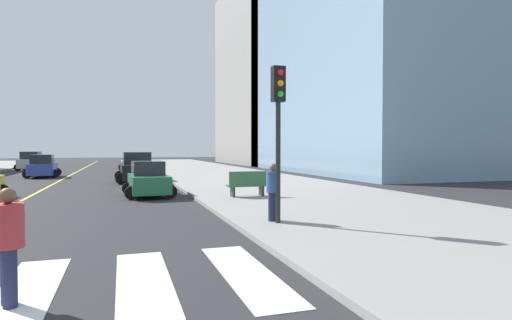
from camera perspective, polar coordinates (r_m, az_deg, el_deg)
name	(u,v)px	position (r m, az deg, el deg)	size (l,w,h in m)	color
sidewalk_kerb_east	(265,186)	(24.75, 1.26, -3.53)	(10.00, 120.00, 0.15)	gray
lane_divider_paint	(76,172)	(43.56, -23.25, -1.55)	(0.16, 80.00, 0.01)	yellow
parking_garage_concrete	(290,75)	(65.74, 4.58, 11.47)	(18.00, 24.00, 27.20)	gray
car_white_nearest	(130,163)	(46.34, -16.77, -0.35)	(2.36, 3.75, 1.67)	silver
car_black_second	(137,168)	(29.29, -15.86, -1.08)	(2.93, 4.60, 2.03)	black
car_silver_fifth	(32,161)	(50.21, -28.17, -0.18)	(2.80, 4.42, 1.95)	#B7B7BC
car_blue_sixth	(43,167)	(37.22, -26.98, -0.81)	(2.62, 4.10, 1.80)	#2D479E
car_green_seventh	(148,180)	(20.70, -14.41, -2.62)	(2.43, 3.79, 1.66)	#236B42
traffic_light_near_corner	(278,113)	(11.96, 3.05, 6.44)	(0.36, 0.41, 4.44)	black
park_bench	(248,184)	(18.59, -1.12, -3.31)	(1.81, 0.60, 1.12)	#33603D
pedestrian_crossing	(8,241)	(7.07, -30.57, -9.46)	(0.42, 0.42, 1.71)	#232847
pedestrian_waiting_east	(273,189)	(12.33, 2.36, -3.99)	(0.42, 0.42, 1.68)	#232847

